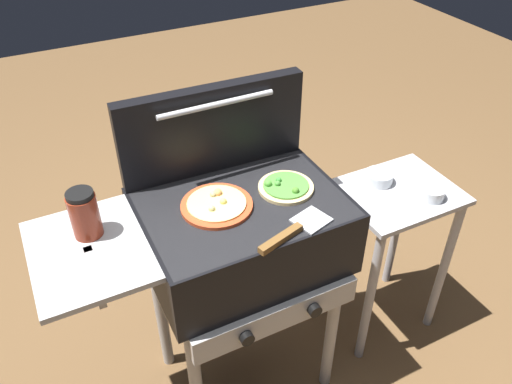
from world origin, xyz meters
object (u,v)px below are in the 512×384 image
(spatula, at_px, (294,231))
(prep_table, at_px, (390,230))
(topping_bowl_near, at_px, (432,193))
(pizza_cheese, at_px, (217,205))
(pizza_veggie, at_px, (285,187))
(topping_bowl_far, at_px, (379,178))
(grill, at_px, (239,238))
(sauce_jar, at_px, (84,214))

(spatula, relative_size, prep_table, 0.37)
(spatula, xyz_separation_m, topping_bowl_near, (0.66, 0.11, -0.17))
(prep_table, relative_size, topping_bowl_near, 7.67)
(pizza_cheese, relative_size, prep_table, 0.31)
(pizza_veggie, relative_size, topping_bowl_far, 1.68)
(grill, bearing_deg, spatula, -66.53)
(sauce_jar, height_order, spatula, sauce_jar)
(grill, distance_m, spatula, 0.26)
(prep_table, bearing_deg, sauce_jar, 176.78)
(grill, relative_size, spatula, 3.62)
(prep_table, relative_size, topping_bowl_far, 6.73)
(prep_table, distance_m, topping_bowl_near, 0.25)
(topping_bowl_near, bearing_deg, prep_table, 130.27)
(pizza_cheese, relative_size, topping_bowl_near, 2.39)
(sauce_jar, bearing_deg, pizza_veggie, -6.33)
(pizza_veggie, height_order, topping_bowl_near, pizza_veggie)
(pizza_veggie, height_order, prep_table, pizza_veggie)
(spatula, bearing_deg, topping_bowl_near, 9.54)
(grill, relative_size, pizza_veggie, 5.32)
(topping_bowl_near, distance_m, topping_bowl_far, 0.20)
(pizza_veggie, distance_m, sauce_jar, 0.62)
(topping_bowl_far, bearing_deg, sauce_jar, -179.22)
(pizza_cheese, bearing_deg, topping_bowl_near, -6.98)
(prep_table, bearing_deg, pizza_veggie, -179.42)
(topping_bowl_near, height_order, topping_bowl_far, same)
(sauce_jar, height_order, topping_bowl_far, sauce_jar)
(topping_bowl_near, bearing_deg, topping_bowl_far, 124.17)
(sauce_jar, xyz_separation_m, topping_bowl_near, (1.20, -0.15, -0.23))
(pizza_veggie, distance_m, topping_bowl_far, 0.50)
(grill, xyz_separation_m, sauce_jar, (-0.45, 0.07, 0.22))
(pizza_cheese, distance_m, pizza_veggie, 0.24)
(spatula, distance_m, prep_table, 0.73)
(topping_bowl_far, bearing_deg, prep_table, -64.13)
(pizza_cheese, distance_m, prep_table, 0.84)
(prep_table, bearing_deg, topping_bowl_near, -49.73)
(pizza_cheese, bearing_deg, topping_bowl_far, 5.50)
(topping_bowl_near, bearing_deg, spatula, -170.46)
(grill, relative_size, topping_bowl_far, 8.97)
(topping_bowl_near, xyz_separation_m, topping_bowl_far, (-0.11, 0.17, 0.00))
(grill, xyz_separation_m, prep_table, (0.67, 0.00, -0.24))
(sauce_jar, xyz_separation_m, spatula, (0.53, -0.26, -0.07))
(spatula, bearing_deg, pizza_veggie, 67.19)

